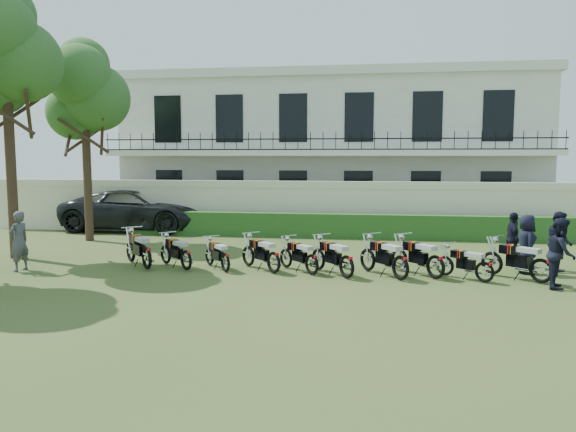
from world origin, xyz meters
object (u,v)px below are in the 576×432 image
object	(u,v)px
motorcycle_2	(225,258)
motorcycle_1	(186,255)
tree_west_mid	(6,51)
officer_1	(561,253)
motorcycle_5	(347,261)
motorcycle_6	(401,262)
motorcycle_7	(436,261)
suv	(138,210)
inspector	(19,241)
tree_west_near	(85,91)
motorcycle_0	(147,253)
officer_4	(559,241)
motorcycle_3	(274,257)
motorcycle_4	(312,259)
motorcycle_8	(485,267)
officer_5	(513,239)
motorcycle_9	(541,265)
officer_3	(526,244)

from	to	relation	value
motorcycle_2	motorcycle_1	bearing A→B (deg)	138.15
tree_west_mid	officer_1	distance (m)	17.43
motorcycle_5	motorcycle_6	distance (m)	1.44
motorcycle_6	officer_1	bearing A→B (deg)	-42.22
tree_west_mid	officer_1	world-z (taller)	tree_west_mid
motorcycle_1	motorcycle_7	bearing A→B (deg)	-48.94
suv	inspector	bearing A→B (deg)	-176.91
tree_west_near	motorcycle_5	bearing A→B (deg)	-28.25
suv	motorcycle_0	bearing A→B (deg)	-154.06
officer_1	inspector	bearing A→B (deg)	106.12
motorcycle_1	officer_4	distance (m)	10.92
motorcycle_2	motorcycle_5	xyz separation A→B (m)	(3.50, -0.35, 0.07)
motorcycle_3	motorcycle_4	xyz separation A→B (m)	(1.10, -0.03, -0.03)
motorcycle_7	motorcycle_8	world-z (taller)	motorcycle_7
motorcycle_5	officer_5	size ratio (longest dim) A/B	0.97
motorcycle_7	officer_5	world-z (taller)	officer_5
motorcycle_0	motorcycle_5	size ratio (longest dim) A/B	1.01
motorcycle_3	motorcycle_9	xyz separation A→B (m)	(7.17, -0.20, 0.03)
motorcycle_1	inspector	size ratio (longest dim) A/B	0.82
officer_1	officer_5	world-z (taller)	officer_1
motorcycle_4	officer_1	bearing A→B (deg)	-49.81
motorcycle_1	motorcycle_5	distance (m)	4.71
officer_4	suv	bearing A→B (deg)	70.84
motorcycle_1	motorcycle_9	xyz separation A→B (m)	(9.77, -0.23, 0.05)
motorcycle_2	motorcycle_3	size ratio (longest dim) A/B	0.95
motorcycle_0	motorcycle_1	size ratio (longest dim) A/B	1.11
motorcycle_1	officer_5	distance (m)	9.91
suv	officer_5	bearing A→B (deg)	-111.56
officer_5	officer_4	bearing A→B (deg)	-121.62
inspector	suv	bearing A→B (deg)	-162.34
officer_5	motorcycle_7	bearing A→B (deg)	130.30
officer_4	officer_5	distance (m)	1.30
motorcycle_2	tree_west_mid	bearing A→B (deg)	131.28
officer_4	motorcycle_3	bearing A→B (deg)	105.69
motorcycle_4	officer_4	distance (m)	7.30
motorcycle_0	motorcycle_9	bearing A→B (deg)	-43.36
tree_west_near	motorcycle_7	world-z (taller)	tree_west_near
motorcycle_4	officer_3	xyz separation A→B (m)	(6.03, 1.22, 0.39)
officer_3	officer_5	xyz separation A→B (m)	(-0.10, 1.14, -0.02)
motorcycle_5	suv	distance (m)	13.23
motorcycle_6	officer_1	size ratio (longest dim) A/B	0.93
tree_west_mid	officer_4	size ratio (longest dim) A/B	5.04
motorcycle_2	motorcycle_5	distance (m)	3.52
motorcycle_8	officer_3	size ratio (longest dim) A/B	0.83
officer_3	officer_4	bearing A→B (deg)	-67.93
motorcycle_2	motorcycle_9	bearing A→B (deg)	-40.31
tree_west_mid	motorcycle_1	xyz separation A→B (m)	(6.25, -1.20, -6.20)
motorcycle_1	tree_west_mid	bearing A→B (deg)	121.06
motorcycle_4	motorcycle_8	distance (m)	4.63
motorcycle_0	officer_3	xyz separation A→B (m)	(10.92, 1.22, 0.32)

